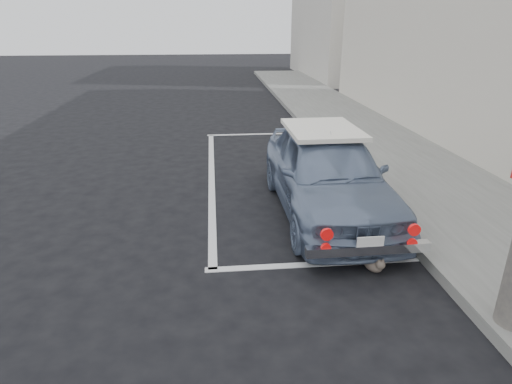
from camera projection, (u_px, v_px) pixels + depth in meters
ground at (277, 247)px, 5.95m from camera, size 80.00×80.00×0.00m
sidewalk at (429, 184)px, 8.07m from camera, size 2.80×40.00×0.15m
building_far at (339, 2)px, 23.57m from camera, size 3.50×10.00×8.00m
pline_rear at (321, 264)px, 5.53m from camera, size 3.00×0.12×0.01m
pline_front at (261, 134)px, 12.01m from camera, size 3.00×0.12×0.01m
pline_side at (212, 177)px, 8.64m from camera, size 0.12×7.00×0.01m
retro_coupe at (327, 172)px, 6.83m from camera, size 1.66×4.04×1.37m
cat at (374, 263)px, 5.34m from camera, size 0.27×0.45×0.24m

